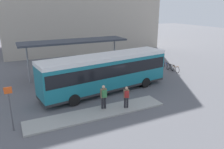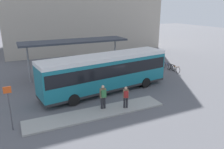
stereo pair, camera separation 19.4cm
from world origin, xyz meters
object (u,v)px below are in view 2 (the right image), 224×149
object	(u,v)px
pedestrian_companion	(103,96)
platform_sign	(10,107)
bicycle_orange	(175,69)
city_bus	(106,71)
bicycle_blue	(166,66)
pedestrian_waiting	(126,96)
bicycle_black	(172,67)

from	to	relation	value
pedestrian_companion	platform_sign	size ratio (longest dim) A/B	0.63
bicycle_orange	city_bus	bearing A→B (deg)	-70.80
city_bus	bicycle_orange	world-z (taller)	city_bus
bicycle_blue	platform_sign	xyz separation A→B (m)	(-17.06, -6.95, 1.17)
city_bus	pedestrian_companion	world-z (taller)	city_bus
pedestrian_waiting	bicycle_black	size ratio (longest dim) A/B	1.05
city_bus	bicycle_black	xyz separation A→B (m)	(9.63, 2.80, -1.56)
pedestrian_companion	pedestrian_waiting	bearing A→B (deg)	-103.04
city_bus	platform_sign	xyz separation A→B (m)	(-7.66, -3.39, -0.34)
pedestrian_waiting	pedestrian_companion	world-z (taller)	pedestrian_companion
pedestrian_companion	bicycle_black	bearing A→B (deg)	-54.07
city_bus	pedestrian_companion	xyz separation A→B (m)	(-1.67, -3.29, -0.76)
bicycle_blue	platform_sign	world-z (taller)	platform_sign
bicycle_blue	platform_sign	bearing A→B (deg)	117.01
city_bus	bicycle_blue	distance (m)	10.16
city_bus	bicycle_blue	size ratio (longest dim) A/B	6.48
pedestrian_companion	bicycle_blue	distance (m)	13.04
pedestrian_waiting	city_bus	bearing A→B (deg)	19.88
city_bus	pedestrian_waiting	world-z (taller)	city_bus
platform_sign	bicycle_orange	bearing A→B (deg)	17.58
pedestrian_companion	bicycle_blue	xyz separation A→B (m)	(11.07, 6.85, -0.75)
pedestrian_companion	bicycle_black	distance (m)	12.86
city_bus	bicycle_orange	distance (m)	9.82
city_bus	pedestrian_companion	size ratio (longest dim) A/B	6.61
pedestrian_companion	bicycle_orange	xyz separation A→B (m)	(11.16, 5.34, -0.75)
pedestrian_companion	bicycle_black	size ratio (longest dim) A/B	1.15
bicycle_black	pedestrian_companion	bearing A→B (deg)	-54.01
bicycle_blue	pedestrian_companion	bearing A→B (deg)	126.61
platform_sign	city_bus	bearing A→B (deg)	23.85
bicycle_black	platform_sign	size ratio (longest dim) A/B	0.55
pedestrian_waiting	bicycle_blue	size ratio (longest dim) A/B	0.90
pedestrian_waiting	bicycle_orange	distance (m)	11.33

